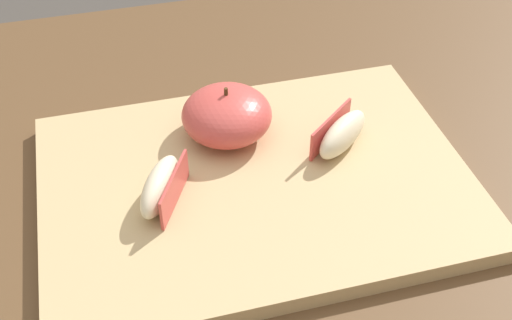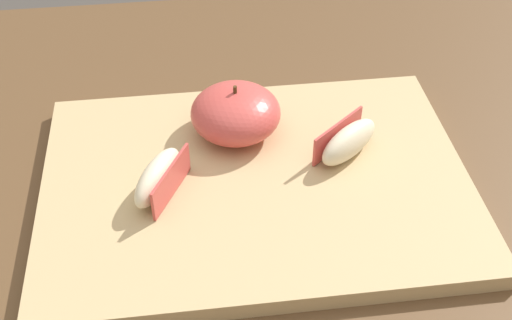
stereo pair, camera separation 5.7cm
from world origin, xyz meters
TOP-DOWN VIEW (x-y plane):
  - dining_table at (0.00, 0.00)m, footprint 1.29×0.78m
  - cutting_board at (-0.02, 0.02)m, footprint 0.38×0.27m
  - apple_half_skin_up at (-0.04, 0.08)m, footprint 0.09×0.09m
  - apple_wedge_front at (0.06, 0.04)m, footprint 0.07×0.06m
  - apple_wedge_near_knife at (-0.11, 0.01)m, footprint 0.06×0.08m

SIDE VIEW (x-z plane):
  - dining_table at x=0.00m, z-range 0.26..1.00m
  - cutting_board at x=-0.02m, z-range 0.74..0.76m
  - apple_wedge_front at x=0.06m, z-range 0.76..0.79m
  - apple_wedge_near_knife at x=-0.11m, z-range 0.76..0.79m
  - apple_half_skin_up at x=-0.04m, z-range 0.75..0.81m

